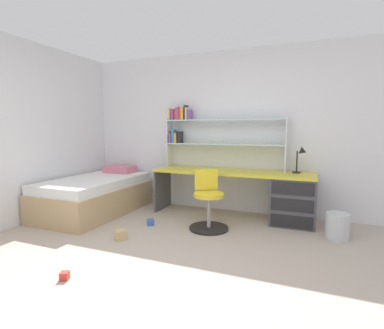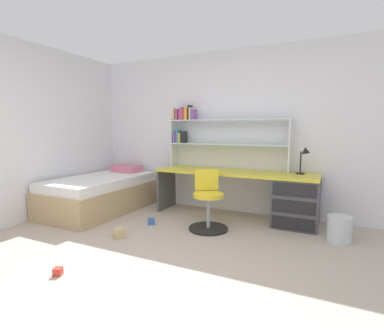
# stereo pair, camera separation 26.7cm
# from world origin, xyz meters

# --- Properties ---
(ground_plane) EXTENTS (5.95, 6.10, 0.02)m
(ground_plane) POSITION_xyz_m (0.00, 0.00, -0.01)
(ground_plane) COLOR #B2A393
(room_shell) EXTENTS (5.95, 6.10, 2.55)m
(room_shell) POSITION_xyz_m (-1.27, 1.27, 1.28)
(room_shell) COLOR silver
(room_shell) RESTS_ON ground_plane
(desk) EXTENTS (2.38, 0.62, 0.70)m
(desk) POSITION_xyz_m (0.77, 2.22, 0.40)
(desk) COLOR gold
(desk) RESTS_ON ground_plane
(bookshelf_hutch) EXTENTS (1.91, 0.22, 1.01)m
(bookshelf_hutch) POSITION_xyz_m (-0.35, 2.41, 1.31)
(bookshelf_hutch) COLOR silver
(bookshelf_hutch) RESTS_ON desk
(desk_lamp) EXTENTS (0.20, 0.17, 0.38)m
(desk_lamp) POSITION_xyz_m (1.10, 2.33, 0.96)
(desk_lamp) COLOR black
(desk_lamp) RESTS_ON desk
(swivel_chair) EXTENTS (0.52, 0.52, 0.78)m
(swivel_chair) POSITION_xyz_m (-0.01, 1.56, 0.31)
(swivel_chair) COLOR black
(swivel_chair) RESTS_ON ground_plane
(bed_platform) EXTENTS (1.03, 1.83, 0.68)m
(bed_platform) POSITION_xyz_m (-1.94, 1.63, 0.28)
(bed_platform) COLOR tan
(bed_platform) RESTS_ON ground_plane
(waste_bin) EXTENTS (0.28, 0.28, 0.31)m
(waste_bin) POSITION_xyz_m (1.55, 1.81, 0.16)
(waste_bin) COLOR silver
(waste_bin) RESTS_ON ground_plane
(toy_block_red_0) EXTENTS (0.10, 0.10, 0.07)m
(toy_block_red_0) POSITION_xyz_m (-0.75, -0.20, 0.04)
(toy_block_red_0) COLOR red
(toy_block_red_0) RESTS_ON ground_plane
(toy_block_natural_1) EXTENTS (0.16, 0.16, 0.12)m
(toy_block_natural_1) POSITION_xyz_m (-0.86, 0.78, 0.06)
(toy_block_natural_1) COLOR tan
(toy_block_natural_1) RESTS_ON ground_plane
(toy_block_blue_2) EXTENTS (0.12, 0.12, 0.09)m
(toy_block_blue_2) POSITION_xyz_m (-0.80, 1.38, 0.04)
(toy_block_blue_2) COLOR #3860B7
(toy_block_blue_2) RESTS_ON ground_plane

